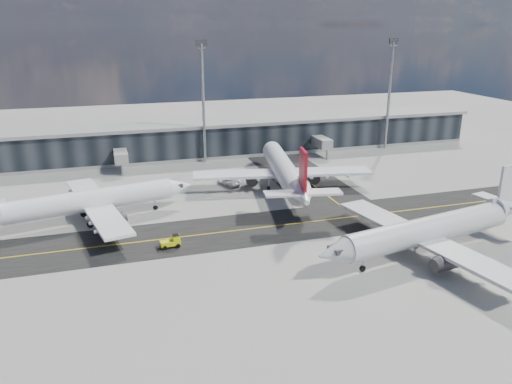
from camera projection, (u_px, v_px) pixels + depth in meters
ground at (265, 237)px, 79.27m from camera, size 300.00×300.00×0.00m
taxiway_lanes at (268, 212)px, 90.09m from camera, size 180.00×63.00×0.03m
terminal_concourse at (200, 140)px, 127.80m from camera, size 152.00×19.80×8.80m
floodlight_masts at (203, 98)px, 117.83m from camera, size 102.50×0.70×28.90m
airliner_af at (87, 201)px, 84.41m from camera, size 37.36×32.07×11.13m
airliner_redtail at (284, 171)px, 100.29m from camera, size 36.95×43.11×12.80m
airliner_near at (431, 230)px, 72.44m from camera, size 38.93×33.38×11.56m
baggage_tug at (172, 241)px, 75.49m from camera, size 3.13×1.81×1.88m
service_van at (229, 181)px, 104.99m from camera, size 4.17×6.42×1.65m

